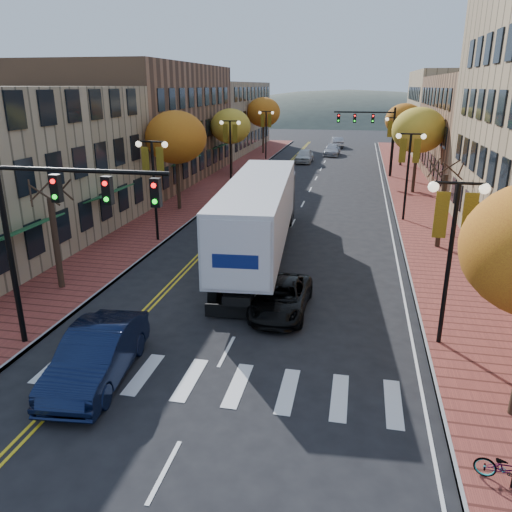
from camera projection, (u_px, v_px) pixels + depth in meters
The scene contains 28 objects.
ground at pixel (191, 421), 14.18m from camera, with size 200.00×200.00×0.00m, color black.
sidewalk_left at pixel (211, 188), 45.99m from camera, with size 4.00×85.00×0.15m, color brown.
sidewalk_right at pixel (414, 196), 42.56m from camera, with size 4.00×85.00×0.15m, color brown.
building_left_mid at pixel (142, 124), 49.00m from camera, with size 12.00×24.00×11.00m, color brown.
building_left_far at pixel (213, 117), 72.41m from camera, with size 12.00×26.00×9.50m, color #9E8966.
building_right_far at pixel (469, 113), 68.19m from camera, with size 15.00×20.00×11.00m, color #9E8966.
tree_left_a at pixel (56, 244), 22.58m from camera, with size 0.28×0.28×4.20m.
tree_left_b at pixel (176, 138), 36.37m from camera, with size 4.48×4.48×7.21m.
tree_left_c at pixel (231, 126), 51.33m from camera, with size 4.16×4.16×6.69m.
tree_left_d at pixel (263, 112), 67.83m from camera, with size 4.61×4.61×7.42m.
tree_right_b at pixel (441, 211), 28.42m from camera, with size 0.28×0.28×4.20m.
tree_right_c at pixel (419, 130), 42.21m from camera, with size 4.48×4.48×7.21m.
tree_right_d at pixel (404, 120), 57.09m from camera, with size 4.35×4.35×7.00m.
lamp_left_b at pixel (153, 171), 29.05m from camera, with size 1.96×0.36×6.05m.
lamp_left_c at pixel (230, 140), 45.73m from camera, with size 1.96×0.36×6.05m.
lamp_left_d at pixel (266, 126), 62.41m from camera, with size 1.96×0.36×6.05m.
lamp_right_a at pixel (453, 233), 16.92m from camera, with size 1.96×0.36×6.05m.
lamp_right_b at pixel (409, 160), 33.60m from camera, with size 1.96×0.36×6.05m.
lamp_right_c at pixel (394, 135), 50.28m from camera, with size 1.96×0.36×6.05m.
traffic_mast_near at pixel (55, 217), 16.41m from camera, with size 6.10×0.35×7.00m.
traffic_mast_far at pixel (374, 128), 50.46m from camera, with size 6.10×0.34×7.00m.
semi_truck at pixel (261, 209), 27.26m from camera, with size 4.26×18.08×4.48m.
navy_sedan at pixel (97, 355), 15.96m from camera, with size 1.84×5.27×1.74m, color black.
black_suv at pixel (281, 297), 20.81m from camera, with size 2.19×4.75×1.32m, color black.
car_far_white at pixel (304, 156), 61.47m from camera, with size 1.95×4.85×1.65m, color silver.
car_far_silver at pixel (332, 150), 67.96m from camera, with size 2.01×4.94×1.43m, color #AFB0B7.
car_far_oncoming at pixel (337, 142), 76.79m from camera, with size 1.63×4.68×1.54m, color #9FA0A7.
bicycle at pixel (509, 469), 11.64m from camera, with size 0.53×1.53×0.81m, color gray.
Camera 1 is at (4.22, -11.28, 9.04)m, focal length 35.00 mm.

